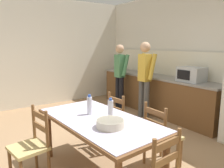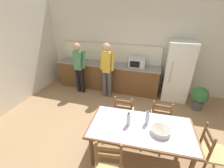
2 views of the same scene
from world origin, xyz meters
name	(u,v)px [view 2 (image 2 of 2)]	position (x,y,z in m)	size (l,w,h in m)	color
ground_plane	(118,139)	(0.00, 0.00, 0.00)	(8.32, 8.32, 0.00)	#9E7A56
wall_back	(139,47)	(0.00, 2.66, 1.45)	(6.52, 0.12, 2.90)	silver
kitchen_counter	(107,76)	(-0.98, 2.23, 0.46)	(3.52, 0.66, 0.92)	brown
counter_splashback	(110,53)	(-0.98, 2.54, 1.22)	(3.48, 0.03, 0.60)	#EFE8CB
refrigerator	(177,72)	(1.25, 2.19, 0.90)	(0.73, 0.73, 1.79)	silver
microwave	(137,63)	(0.03, 2.21, 1.07)	(0.50, 0.39, 0.30)	#B2B7BC
dining_table	(141,130)	(0.49, -0.30, 0.67)	(1.86, 1.02, 0.75)	brown
bottle_near_centre	(128,119)	(0.26, -0.31, 0.88)	(0.07, 0.07, 0.27)	silver
bottle_off_centre	(147,118)	(0.57, -0.18, 0.88)	(0.07, 0.07, 0.27)	silver
serving_bowl	(161,130)	(0.81, -0.35, 0.80)	(0.32, 0.32, 0.09)	beige
chair_head_end	(212,152)	(1.68, -0.22, 0.44)	(0.43, 0.45, 0.91)	brown
chair_side_far_right	(160,117)	(0.84, 0.47, 0.44)	(0.42, 0.40, 0.91)	brown
chair_side_far_left	(124,112)	(0.03, 0.42, 0.44)	(0.44, 0.42, 0.91)	brown
person_at_sink	(79,66)	(-1.76, 1.71, 0.94)	(0.42, 0.29, 1.67)	black
person_at_counter	(107,68)	(-0.80, 1.69, 0.97)	(0.43, 0.30, 1.73)	#4C4C4C
potted_plant	(200,97)	(1.89, 1.76, 0.39)	(0.44, 0.44, 0.67)	#4C4C51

